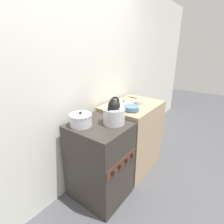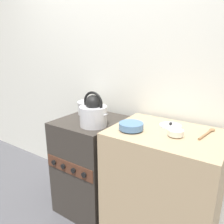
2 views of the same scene
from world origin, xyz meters
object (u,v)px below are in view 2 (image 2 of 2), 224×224
(kettle, at_px, (94,113))
(cooking_pot, at_px, (89,108))
(small_ceramic_bowl, at_px, (176,133))
(stove, at_px, (92,164))
(loose_pot_lid, at_px, (170,126))
(enamel_bowl, at_px, (131,126))

(kettle, relative_size, cooking_pot, 1.27)
(small_ceramic_bowl, bearing_deg, kettle, -173.89)
(small_ceramic_bowl, bearing_deg, cooking_pot, 169.61)
(stove, distance_m, loose_pot_lid, 0.85)
(loose_pot_lid, bearing_deg, kettle, -156.60)
(cooking_pot, height_order, small_ceramic_bowl, cooking_pot)
(cooking_pot, bearing_deg, loose_pot_lid, 0.57)
(kettle, distance_m, enamel_bowl, 0.35)
(kettle, relative_size, small_ceramic_bowl, 2.69)
(cooking_pot, height_order, loose_pot_lid, cooking_pot)
(cooking_pot, relative_size, small_ceramic_bowl, 2.11)
(cooking_pot, xyz_separation_m, small_ceramic_bowl, (0.90, -0.17, -0.00))
(enamel_bowl, bearing_deg, loose_pot_lid, 48.82)
(stove, bearing_deg, loose_pot_lid, 11.43)
(loose_pot_lid, bearing_deg, enamel_bowl, -131.18)
(stove, relative_size, loose_pot_lid, 5.28)
(stove, xyz_separation_m, enamel_bowl, (0.47, -0.10, 0.52))
(stove, relative_size, small_ceramic_bowl, 8.41)
(cooking_pot, relative_size, loose_pot_lid, 1.33)
(kettle, relative_size, enamel_bowl, 1.60)
(loose_pot_lid, bearing_deg, stove, -168.57)
(enamel_bowl, xyz_separation_m, small_ceramic_bowl, (0.31, 0.07, -0.01))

